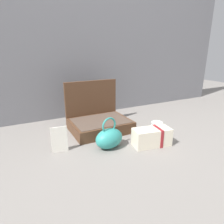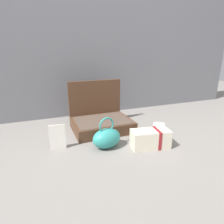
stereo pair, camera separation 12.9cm
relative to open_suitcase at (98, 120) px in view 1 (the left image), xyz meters
The scene contains 7 objects.
ground_plane 0.18m from the open_suitcase, 74.23° to the right, with size 6.00×6.00×0.00m, color slate.
back_wall 0.75m from the open_suitcase, 83.72° to the left, with size 3.20×0.06×1.40m, color slate.
open_suitcase is the anchor object (origin of this frame).
teal_pouch_handbag 0.31m from the open_suitcase, 101.35° to the right, with size 0.20×0.15×0.20m.
cream_toiletry_bag 0.45m from the open_suitcase, 64.27° to the right, with size 0.25×0.15×0.12m.
coffee_mug 0.44m from the open_suitcase, 38.82° to the right, with size 0.12×0.08×0.09m.
info_card_left 0.41m from the open_suitcase, 147.26° to the right, with size 0.09×0.01×0.16m, color white.
Camera 1 is at (-0.59, -1.12, 0.58)m, focal length 31.04 mm.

